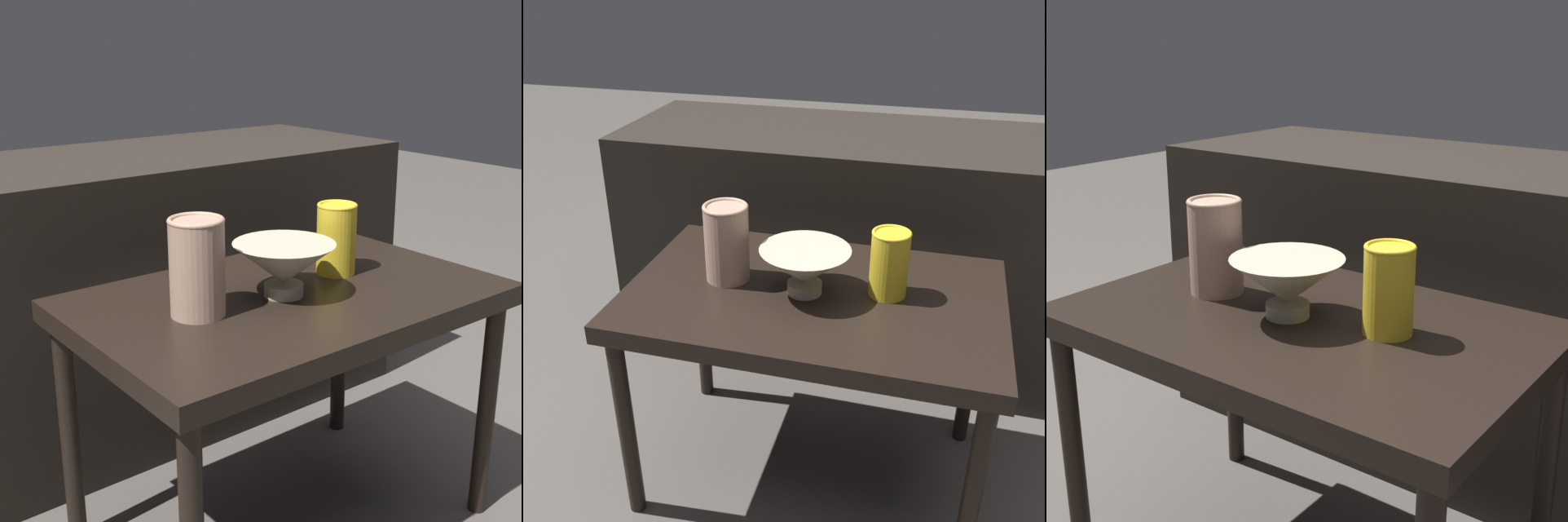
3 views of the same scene
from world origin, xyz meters
TOP-DOWN VIEW (x-y plane):
  - table at (0.00, 0.00)m, footprint 0.78×0.50m
  - couch_backdrop at (0.00, 0.59)m, footprint 1.36×0.50m
  - bowl at (-0.02, -0.01)m, footprint 0.19×0.19m
  - vase_textured_left at (-0.19, 0.01)m, footprint 0.10×0.10m
  - vase_colorful_right at (0.15, 0.03)m, footprint 0.08×0.08m

SIDE VIEW (x-z plane):
  - couch_backdrop at x=0.00m, z-range 0.00..0.69m
  - table at x=0.00m, z-range 0.20..0.71m
  - bowl at x=-0.02m, z-range 0.52..0.62m
  - vase_colorful_right at x=0.15m, z-range 0.51..0.65m
  - vase_textured_left at x=-0.19m, z-range 0.51..0.68m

